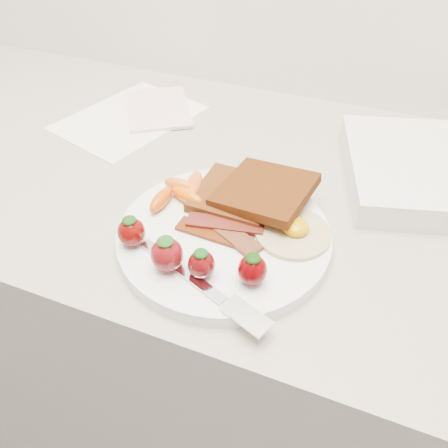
% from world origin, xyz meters
% --- Properties ---
extents(counter, '(2.00, 0.60, 0.90)m').
position_xyz_m(counter, '(0.00, 1.70, 0.45)').
color(counter, gray).
rests_on(counter, ground).
extents(plate, '(0.27, 0.27, 0.02)m').
position_xyz_m(plate, '(0.01, 1.56, 0.91)').
color(plate, white).
rests_on(plate, counter).
extents(toast_lower, '(0.11, 0.11, 0.01)m').
position_xyz_m(toast_lower, '(0.00, 1.62, 0.93)').
color(toast_lower, black).
rests_on(toast_lower, plate).
extents(toast_upper, '(0.13, 0.13, 0.03)m').
position_xyz_m(toast_upper, '(0.04, 1.63, 0.94)').
color(toast_upper, black).
rests_on(toast_upper, toast_lower).
extents(fried_egg, '(0.12, 0.12, 0.02)m').
position_xyz_m(fried_egg, '(0.09, 1.59, 0.92)').
color(fried_egg, beige).
rests_on(fried_egg, plate).
extents(bacon_strips, '(0.11, 0.07, 0.01)m').
position_xyz_m(bacon_strips, '(0.01, 1.56, 0.92)').
color(bacon_strips, '#400F02').
rests_on(bacon_strips, plate).
extents(baby_carrots, '(0.07, 0.11, 0.02)m').
position_xyz_m(baby_carrots, '(-0.07, 1.60, 0.93)').
color(baby_carrots, orange).
rests_on(baby_carrots, plate).
extents(strawberries, '(0.19, 0.05, 0.05)m').
position_xyz_m(strawberries, '(-0.01, 1.49, 0.94)').
color(strawberries, '#580504').
rests_on(strawberries, plate).
extents(fork, '(0.18, 0.08, 0.00)m').
position_xyz_m(fork, '(0.03, 1.46, 0.92)').
color(fork, silver).
rests_on(fork, plate).
extents(paper_sheet, '(0.24, 0.28, 0.00)m').
position_xyz_m(paper_sheet, '(-0.27, 1.80, 0.90)').
color(paper_sheet, white).
rests_on(paper_sheet, counter).
extents(notepad, '(0.18, 0.20, 0.01)m').
position_xyz_m(notepad, '(-0.23, 1.84, 0.91)').
color(notepad, '#F5CAD2').
rests_on(notepad, paper_sheet).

